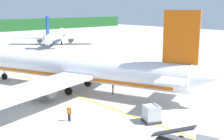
# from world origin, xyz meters

# --- Properties ---
(ground) EXTENTS (240.00, 320.00, 0.20)m
(ground) POSITION_xyz_m (0.00, 48.00, -0.10)
(ground) COLOR #B7B5AD
(airliner_foreground) EXTENTS (33.74, 40.22, 11.90)m
(airliner_foreground) POSITION_xyz_m (-11.64, 16.32, 3.39)
(airliner_foreground) COLOR white
(airliner_foreground) RESTS_ON ground
(airliner_mid_apron) EXTENTS (25.27, 27.41, 9.76)m
(airliner_mid_apron) POSITION_xyz_m (17.87, 67.91, 2.78)
(airliner_mid_apron) COLOR white
(airliner_mid_apron) RESTS_ON ground
(airliner_distant) EXTENTS (17.19, 20.20, 6.54)m
(airliner_distant) POSITION_xyz_m (27.47, 137.11, 1.86)
(airliner_distant) COLOR silver
(airliner_distant) RESTS_ON ground
(cargo_container_near) EXTENTS (2.30, 2.30, 2.01)m
(cargo_container_near) POSITION_xyz_m (-13.01, 0.00, 0.95)
(cargo_container_near) COLOR #333338
(cargo_container_near) RESTS_ON ground
(cargo_container_mid) EXTENTS (2.24, 2.24, 1.92)m
(cargo_container_mid) POSITION_xyz_m (-21.02, 16.51, 0.91)
(cargo_container_mid) COLOR #333338
(cargo_container_mid) RESTS_ON ground
(crew_marshaller) EXTENTS (0.36, 0.60, 1.74)m
(crew_marshaller) POSITION_xyz_m (-19.38, 6.28, 1.03)
(crew_marshaller) COLOR #191E33
(crew_marshaller) RESTS_ON ground
(crew_loader_right) EXTENTS (0.43, 0.55, 1.69)m
(crew_loader_right) POSITION_xyz_m (-8.90, 10.52, 1.00)
(crew_loader_right) COLOR #191E33
(crew_loader_right) RESTS_ON ground
(apron_guide_line) EXTENTS (0.30, 60.00, 0.01)m
(apron_guide_line) POSITION_xyz_m (-13.17, 11.85, 0.01)
(apron_guide_line) COLOR yellow
(apron_guide_line) RESTS_ON ground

